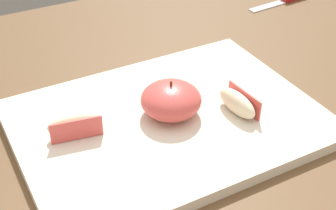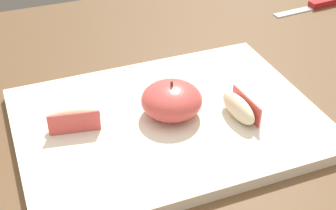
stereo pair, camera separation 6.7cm
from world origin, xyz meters
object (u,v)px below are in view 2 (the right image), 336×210
at_px(cutting_board, 168,121).
at_px(paring_knife, 319,4).
at_px(apple_wedge_front, 74,118).
at_px(apple_wedge_back, 239,108).
at_px(apple_half_skin_up, 172,100).

height_order(cutting_board, paring_knife, cutting_board).
bearing_deg(paring_knife, apple_wedge_front, -157.00).
height_order(apple_wedge_back, paring_knife, apple_wedge_back).
bearing_deg(cutting_board, apple_half_skin_up, 31.94).
distance_m(apple_half_skin_up, apple_wedge_back, 0.09).
relative_size(apple_half_skin_up, paring_knife, 0.53).
xyz_separation_m(apple_wedge_front, apple_wedge_back, (0.22, -0.06, 0.00)).
bearing_deg(paring_knife, apple_half_skin_up, -149.13).
xyz_separation_m(cutting_board, paring_knife, (0.45, 0.27, -0.00)).
relative_size(apple_wedge_front, apple_wedge_back, 1.02).
height_order(apple_half_skin_up, apple_wedge_front, apple_half_skin_up).
xyz_separation_m(apple_half_skin_up, paring_knife, (0.44, 0.26, -0.03)).
height_order(cutting_board, apple_half_skin_up, apple_half_skin_up).
height_order(cutting_board, apple_wedge_back, apple_wedge_back).
bearing_deg(cutting_board, paring_knife, 30.89).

